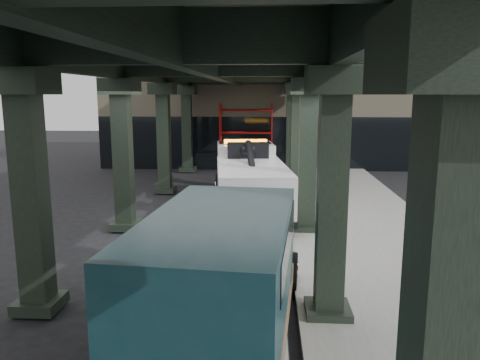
% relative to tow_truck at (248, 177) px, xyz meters
% --- Properties ---
extents(ground, '(90.00, 90.00, 0.00)m').
position_rel_tow_truck_xyz_m(ground, '(-0.58, -4.99, -1.35)').
color(ground, black).
rests_on(ground, ground).
extents(sidewalk, '(5.00, 40.00, 0.15)m').
position_rel_tow_truck_xyz_m(sidewalk, '(3.92, -2.99, -1.27)').
color(sidewalk, gray).
rests_on(sidewalk, ground).
extents(lane_stripe, '(0.12, 38.00, 0.01)m').
position_rel_tow_truck_xyz_m(lane_stripe, '(1.12, -2.99, -1.34)').
color(lane_stripe, silver).
rests_on(lane_stripe, ground).
extents(viaduct, '(7.40, 32.00, 6.40)m').
position_rel_tow_truck_xyz_m(viaduct, '(-0.98, -2.99, 4.11)').
color(viaduct, black).
rests_on(viaduct, ground).
extents(building, '(22.00, 10.00, 8.00)m').
position_rel_tow_truck_xyz_m(building, '(1.42, 15.01, 2.65)').
color(building, '#C6B793').
rests_on(building, ground).
extents(scaffolding, '(3.08, 0.88, 4.00)m').
position_rel_tow_truck_xyz_m(scaffolding, '(-0.58, 9.65, 0.76)').
color(scaffolding, '#B5110E').
rests_on(scaffolding, ground).
extents(tow_truck, '(3.28, 8.64, 2.77)m').
position_rel_tow_truck_xyz_m(tow_truck, '(0.00, 0.00, 0.00)').
color(tow_truck, black).
rests_on(tow_truck, ground).
extents(towed_van, '(2.98, 6.43, 2.53)m').
position_rel_tow_truck_xyz_m(towed_van, '(0.01, -10.07, 0.01)').
color(towed_van, '#11353D').
rests_on(towed_van, ground).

